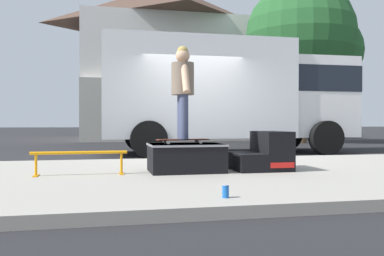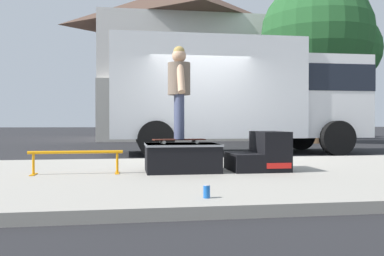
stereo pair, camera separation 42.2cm
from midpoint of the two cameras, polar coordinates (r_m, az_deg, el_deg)
ground_plane at (r=9.28m, az=0.36°, el=-4.52°), size 140.00×140.00×0.00m
sidewalk_slab at (r=6.39m, az=6.26°, el=-6.36°), size 50.00×5.00×0.12m
skate_box at (r=6.22m, az=-2.79°, el=-3.95°), size 1.09×0.80×0.42m
kicker_ramp at (r=6.53m, az=7.93°, el=-3.51°), size 0.84×0.82×0.59m
grind_rail at (r=6.09m, az=-17.03°, el=-3.86°), size 1.31×0.28×0.33m
skateboard at (r=6.23m, az=-3.22°, el=-1.63°), size 0.80×0.29×0.07m
skater_kid at (r=6.25m, az=-3.22°, el=5.97°), size 0.34×0.71×1.39m
soda_can at (r=4.09m, az=1.63°, el=-8.64°), size 0.07×0.07×0.13m
box_truck at (r=11.71m, az=4.00°, el=4.90°), size 6.91×2.63×3.05m
street_tree_main at (r=18.43m, az=14.69°, el=11.60°), size 4.99×4.53×6.74m
house_behind at (r=23.18m, az=-3.83°, el=9.15°), size 9.54×8.22×8.40m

